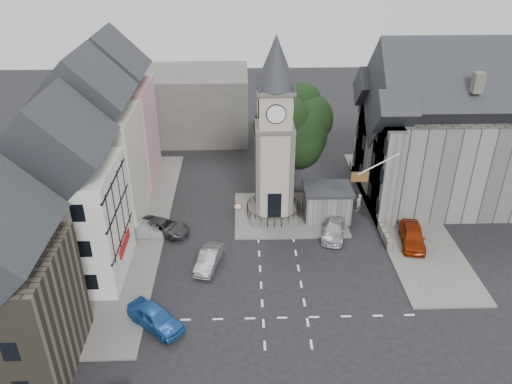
{
  "coord_description": "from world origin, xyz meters",
  "views": [
    {
      "loc": [
        -2.77,
        -31.22,
        23.95
      ],
      "look_at": [
        -1.67,
        5.0,
        4.11
      ],
      "focal_mm": 35.0,
      "sensor_mm": 36.0,
      "label": 1
    }
  ],
  "objects_px": {
    "pedestrian": "(359,203)",
    "clock_tower": "(275,133)",
    "stone_shelter": "(327,203)",
    "car_east_red": "(412,236)",
    "car_west_blue": "(155,317)"
  },
  "relations": [
    {
      "from": "clock_tower",
      "to": "car_east_red",
      "type": "distance_m",
      "value": 14.38
    },
    {
      "from": "car_west_blue",
      "to": "car_east_red",
      "type": "relative_size",
      "value": 0.95
    },
    {
      "from": "clock_tower",
      "to": "stone_shelter",
      "type": "distance_m",
      "value": 8.15
    },
    {
      "from": "car_west_blue",
      "to": "pedestrian",
      "type": "height_order",
      "value": "pedestrian"
    },
    {
      "from": "car_east_red",
      "to": "stone_shelter",
      "type": "bearing_deg",
      "value": 155.83
    },
    {
      "from": "stone_shelter",
      "to": "pedestrian",
      "type": "relative_size",
      "value": 2.49
    },
    {
      "from": "clock_tower",
      "to": "car_west_blue",
      "type": "bearing_deg",
      "value": -121.88
    },
    {
      "from": "car_east_red",
      "to": "pedestrian",
      "type": "distance_m",
      "value": 6.49
    },
    {
      "from": "stone_shelter",
      "to": "car_east_red",
      "type": "relative_size",
      "value": 0.93
    },
    {
      "from": "car_east_red",
      "to": "pedestrian",
      "type": "relative_size",
      "value": 2.68
    },
    {
      "from": "stone_shelter",
      "to": "car_east_red",
      "type": "bearing_deg",
      "value": -34.61
    },
    {
      "from": "clock_tower",
      "to": "pedestrian",
      "type": "distance_m",
      "value": 10.82
    },
    {
      "from": "stone_shelter",
      "to": "pedestrian",
      "type": "xyz_separation_m",
      "value": [
        3.2,
        1.08,
        -0.68
      ]
    },
    {
      "from": "car_east_red",
      "to": "pedestrian",
      "type": "xyz_separation_m",
      "value": [
        -3.32,
        5.58,
        0.08
      ]
    },
    {
      "from": "pedestrian",
      "to": "clock_tower",
      "type": "bearing_deg",
      "value": -24.33
    }
  ]
}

